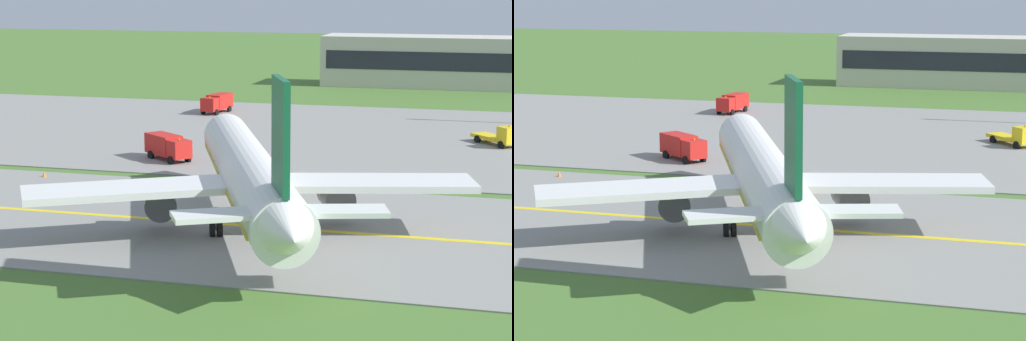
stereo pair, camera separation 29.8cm
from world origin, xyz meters
The scene contains 10 objects.
ground_plane centered at (0.00, 0.00, 0.00)m, with size 500.00×500.00×0.00m, color #47702D.
taxiway_strip centered at (0.00, 0.00, 0.05)m, with size 240.00×28.00×0.10m, color gray.
apron_pad centered at (10.00, 42.00, 0.05)m, with size 140.00×52.00×0.10m, color gray.
taxiway_centreline centered at (0.00, 0.00, 0.11)m, with size 220.00×0.60×0.01m, color yellow.
airplane_lead centered at (1.04, -0.93, 4.13)m, with size 31.20×37.79×12.70m.
service_truck_baggage centered at (-20.03, 56.73, 1.53)m, with size 3.06×6.25×2.60m.
service_truck_fuel centered at (18.12, 40.12, 1.18)m, with size 5.60×6.28×2.59m.
service_truck_catering centered at (-14.34, 22.83, 1.53)m, with size 5.98×5.32×2.60m.
terminal_building centered at (13.37, 98.05, 4.31)m, with size 52.89×10.84×9.77m.
traffic_cone_mid_edge centered at (-22.45, 11.89, 0.30)m, with size 0.44×0.44×0.60m, color orange.
Camera 2 is at (19.60, -64.91, 18.10)m, focal length 65.92 mm.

